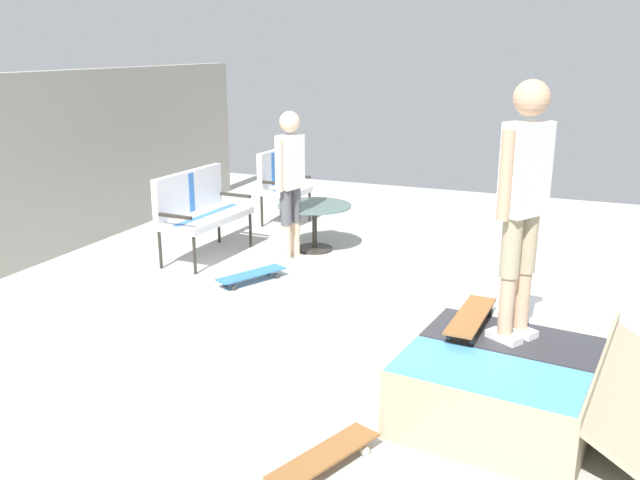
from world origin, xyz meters
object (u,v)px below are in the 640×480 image
Objects in this scene: patio_table at (315,218)px; skate_ramp at (514,370)px; person_skater at (524,192)px; patio_chair_near_house at (279,181)px; skateboard_spare at (324,457)px; skateboard_by_bench at (252,275)px; patio_bench at (198,206)px; person_watching at (290,175)px; skateboard_on_ramp at (471,317)px.

skate_ramp is at bearing -136.66° from patio_table.
patio_chair_near_house is at bearing 43.09° from person_skater.
skate_ramp is at bearing -36.67° from skateboard_spare.
patio_bench is at bearing 59.04° from skateboard_by_bench.
patio_table is 4.52m from skateboard_spare.
person_watching is at bearing -149.86° from patio_chair_near_house.
person_watching is (-1.53, -0.89, 0.41)m from patio_chair_near_house.
person_skater reaches higher than skate_ramp.
patio_bench is 1.41m from patio_table.
patio_table reaches higher than skateboard_spare.
person_watching is 2.12× the size of skateboard_spare.
patio_bench is 0.74× the size of person_skater.
person_skater is 0.98m from skateboard_on_ramp.
skateboard_on_ramp is (-2.84, -2.40, 0.17)m from patio_table.
patio_chair_near_house is 5.13m from skateboard_on_ramp.
skateboard_spare is (-5.16, -2.77, -0.53)m from patio_chair_near_house.
patio_chair_near_house is (3.91, 3.70, 0.37)m from skate_ramp.
patio_chair_near_house is at bearing 43.44° from skate_ramp.
patio_table reaches higher than skateboard_by_bench.
patio_bench reaches higher than skateboard_spare.
skate_ramp is 3.27m from skateboard_by_bench.
skateboard_on_ramp is (1.30, -0.60, 0.49)m from skateboard_spare.
skateboard_by_bench is 3.40m from skateboard_spare.
patio_table is at bearing -57.47° from patio_bench.
patio_chair_near_house reaches higher than patio_table.
patio_bench is 1.42× the size of patio_table.
person_skater reaches higher than skateboard_by_bench.
person_watching is 3.69m from person_skater.
person_watching reaches higher than patio_table.
person_skater reaches higher than patio_bench.
patio_chair_near_house is at bearing 28.23° from skateboard_spare.
skate_ramp is 2.27× the size of patio_table.
person_skater is at bearing -118.43° from skateboard_by_bench.
person_skater reaches higher than skateboard_on_ramp.
person_watching is 1.26m from skateboard_by_bench.
patio_chair_near_house reaches higher than skateboard_by_bench.
person_skater is at bearing -137.14° from patio_table.
person_watching reaches higher than skateboard_spare.
skateboard_spare is at bearing 155.08° from skateboard_on_ramp.
person_watching is at bearing 46.81° from skateboard_on_ramp.
skateboard_on_ramp is (-3.86, -3.37, -0.04)m from patio_chair_near_house.
skateboard_on_ramp reaches higher than skateboard_spare.
person_watching reaches higher than patio_bench.
skateboard_spare is at bearing -151.77° from patio_chair_near_house.
skate_ramp is 1.57m from skateboard_spare.
person_skater is at bearing -136.91° from patio_chair_near_house.
skate_ramp is 1.17× the size of person_skater.
person_skater is 3.55m from skateboard_by_bench.
skateboard_by_bench is (-1.36, 0.16, -0.32)m from patio_table.
person_skater is at bearing -119.10° from patio_bench.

